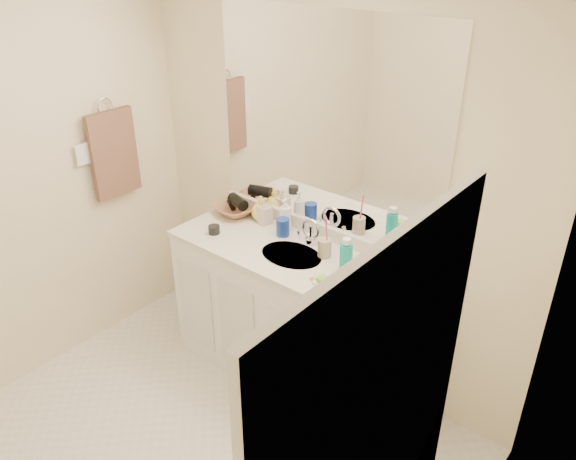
% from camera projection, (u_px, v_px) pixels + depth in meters
% --- Properties ---
extents(wall_back, '(2.60, 0.02, 2.40)m').
position_uv_depth(wall_back, '(324.00, 186.00, 3.20)').
color(wall_back, '#F8E9C2').
rests_on(wall_back, floor).
extents(wall_right, '(0.02, 2.60, 2.40)m').
position_uv_depth(wall_right, '(424.00, 446.00, 1.59)').
color(wall_right, '#F8E9C2').
rests_on(wall_right, floor).
extents(vanity_cabinet, '(1.50, 0.55, 0.85)m').
position_uv_depth(vanity_cabinet, '(293.00, 318.00, 3.38)').
color(vanity_cabinet, white).
rests_on(vanity_cabinet, floor).
extents(countertop, '(1.52, 0.57, 0.03)m').
position_uv_depth(countertop, '(294.00, 256.00, 3.17)').
color(countertop, silver).
rests_on(countertop, vanity_cabinet).
extents(backsplash, '(1.52, 0.03, 0.08)m').
position_uv_depth(backsplash, '(321.00, 230.00, 3.32)').
color(backsplash, white).
rests_on(backsplash, countertop).
extents(sink_basin, '(0.37, 0.37, 0.02)m').
position_uv_depth(sink_basin, '(291.00, 257.00, 3.15)').
color(sink_basin, beige).
rests_on(sink_basin, countertop).
extents(faucet, '(0.02, 0.02, 0.11)m').
position_uv_depth(faucet, '(311.00, 234.00, 3.25)').
color(faucet, silver).
rests_on(faucet, countertop).
extents(mirror, '(1.48, 0.01, 1.20)m').
position_uv_depth(mirror, '(325.00, 125.00, 3.03)').
color(mirror, white).
rests_on(mirror, wall_back).
extents(blue_mug, '(0.09, 0.09, 0.11)m').
position_uv_depth(blue_mug, '(283.00, 227.00, 3.33)').
color(blue_mug, navy).
rests_on(blue_mug, countertop).
extents(tan_cup, '(0.09, 0.09, 0.10)m').
position_uv_depth(tan_cup, '(325.00, 248.00, 3.12)').
color(tan_cup, tan).
rests_on(tan_cup, countertop).
extents(toothbrush, '(0.01, 0.04, 0.20)m').
position_uv_depth(toothbrush, '(327.00, 233.00, 3.06)').
color(toothbrush, '#EA3D6E').
rests_on(toothbrush, tan_cup).
extents(mouthwash_bottle, '(0.08, 0.08, 0.16)m').
position_uv_depth(mouthwash_bottle, '(346.00, 259.00, 2.95)').
color(mouthwash_bottle, '#0D9D9A').
rests_on(mouthwash_bottle, countertop).
extents(soap_dish, '(0.11, 0.10, 0.01)m').
position_uv_depth(soap_dish, '(325.00, 283.00, 2.88)').
color(soap_dish, white).
rests_on(soap_dish, countertop).
extents(green_soap, '(0.08, 0.06, 0.03)m').
position_uv_depth(green_soap, '(325.00, 280.00, 2.87)').
color(green_soap, '#74C42F').
rests_on(green_soap, soap_dish).
extents(orange_comb, '(0.12, 0.07, 0.01)m').
position_uv_depth(orange_comb, '(317.00, 283.00, 2.89)').
color(orange_comb, orange).
rests_on(orange_comb, countertop).
extents(dark_jar, '(0.08, 0.08, 0.05)m').
position_uv_depth(dark_jar, '(214.00, 230.00, 3.36)').
color(dark_jar, black).
rests_on(dark_jar, countertop).
extents(soap_bottle_white, '(0.09, 0.09, 0.20)m').
position_uv_depth(soap_bottle_white, '(285.00, 214.00, 3.37)').
color(soap_bottle_white, white).
rests_on(soap_bottle_white, countertop).
extents(soap_bottle_cream, '(0.09, 0.09, 0.17)m').
position_uv_depth(soap_bottle_cream, '(265.00, 211.00, 3.45)').
color(soap_bottle_cream, beige).
rests_on(soap_bottle_cream, countertop).
extents(soap_bottle_yellow, '(0.14, 0.14, 0.16)m').
position_uv_depth(soap_bottle_yellow, '(261.00, 208.00, 3.50)').
color(soap_bottle_yellow, '#F7DE60').
rests_on(soap_bottle_yellow, countertop).
extents(wicker_basket, '(0.31, 0.31, 0.07)m').
position_uv_depth(wicker_basket, '(236.00, 209.00, 3.59)').
color(wicker_basket, '#945C3C').
rests_on(wicker_basket, countertop).
extents(hair_dryer, '(0.16, 0.12, 0.07)m').
position_uv_depth(hair_dryer, '(238.00, 202.00, 3.55)').
color(hair_dryer, black).
rests_on(hair_dryer, wicker_basket).
extents(towel_ring, '(0.01, 0.11, 0.11)m').
position_uv_depth(towel_ring, '(105.00, 106.00, 3.39)').
color(towel_ring, silver).
rests_on(towel_ring, wall_left).
extents(hand_towel, '(0.04, 0.32, 0.55)m').
position_uv_depth(hand_towel, '(114.00, 154.00, 3.52)').
color(hand_towel, '#4E342A').
rests_on(hand_towel, towel_ring).
extents(switch_plate, '(0.01, 0.08, 0.13)m').
position_uv_depth(switch_plate, '(82.00, 154.00, 3.37)').
color(switch_plate, white).
rests_on(switch_plate, wall_left).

